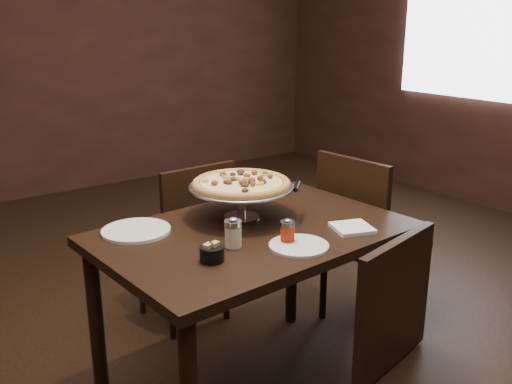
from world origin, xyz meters
TOP-DOWN VIEW (x-y plane):
  - room at (0.06, 0.03)m, footprint 6.04×7.04m
  - dining_table at (-0.07, 0.07)m, footprint 1.24×0.87m
  - pizza_stand at (-0.03, 0.21)m, footprint 0.44×0.44m
  - parmesan_shaker at (-0.23, -0.03)m, footprint 0.07×0.07m
  - pepper_flake_shaker at (-0.05, -0.12)m, footprint 0.06×0.06m
  - packet_caddy at (-0.36, -0.09)m, footprint 0.09×0.09m
  - napkin_stack at (0.24, -0.16)m, footprint 0.19×0.19m
  - plate_left at (-0.46, 0.32)m, footprint 0.27×0.27m
  - plate_near at (-0.04, -0.17)m, footprint 0.22×0.22m
  - serving_spatula at (0.14, 0.06)m, footprint 0.16×0.16m
  - chair_far at (0.01, 0.75)m, footprint 0.42×0.42m
  - chair_near at (0.03, -0.70)m, footprint 0.50×0.50m
  - chair_side at (0.71, 0.20)m, footprint 0.47×0.47m

SIDE VIEW (x-z plane):
  - chair_far at x=0.01m, z-range 0.04..0.91m
  - chair_near at x=0.03m, z-range 0.04..0.94m
  - chair_side at x=0.71m, z-range 0.04..0.96m
  - dining_table at x=-0.07m, z-range 0.27..1.02m
  - plate_near at x=-0.04m, z-range 0.75..0.76m
  - plate_left at x=-0.46m, z-range 0.75..0.76m
  - napkin_stack at x=0.24m, z-range 0.75..0.76m
  - packet_caddy at x=-0.36m, z-range 0.74..0.81m
  - pepper_flake_shaker at x=-0.05m, z-range 0.74..0.84m
  - parmesan_shaker at x=-0.23m, z-range 0.74..0.86m
  - serving_spatula at x=0.14m, z-range 0.88..0.90m
  - pizza_stand at x=-0.03m, z-range 0.80..0.98m
  - room at x=0.06m, z-range -0.02..2.82m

